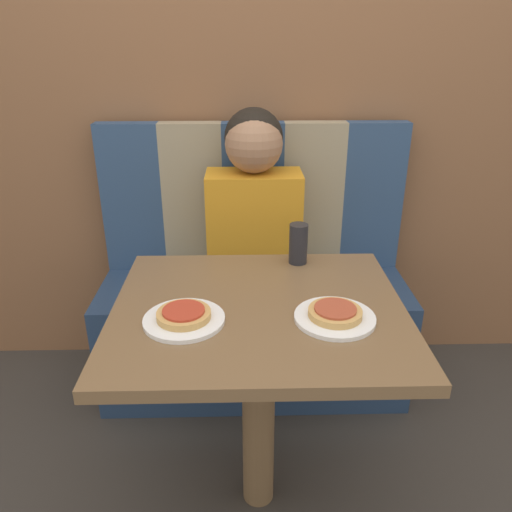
% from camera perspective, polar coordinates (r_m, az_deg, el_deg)
% --- Properties ---
extents(ground_plane, '(12.00, 12.00, 0.00)m').
position_cam_1_polar(ground_plane, '(1.86, 0.26, -25.60)').
color(ground_plane, '#38332D').
extents(wall_back, '(7.00, 0.05, 2.60)m').
position_cam_1_polar(wall_back, '(2.10, -0.44, 20.88)').
color(wall_back, brown).
rests_on(wall_back, ground_plane).
extents(booth_seat, '(1.25, 0.46, 0.48)m').
position_cam_1_polar(booth_seat, '(2.16, -0.21, -8.96)').
color(booth_seat, navy).
rests_on(booth_seat, ground_plane).
extents(booth_backrest, '(1.25, 0.08, 0.62)m').
position_cam_1_polar(booth_backrest, '(2.09, -0.35, 6.68)').
color(booth_backrest, navy).
rests_on(booth_backrest, booth_seat).
extents(dining_table, '(0.81, 0.71, 0.73)m').
position_cam_1_polar(dining_table, '(1.44, 0.31, -9.57)').
color(dining_table, brown).
rests_on(dining_table, ground_plane).
extents(person, '(0.36, 0.24, 0.70)m').
position_cam_1_polar(person, '(1.90, -0.24, 6.64)').
color(person, orange).
rests_on(person, booth_seat).
extents(plate_left, '(0.21, 0.21, 0.01)m').
position_cam_1_polar(plate_left, '(1.33, -8.22, -7.22)').
color(plate_left, white).
rests_on(plate_left, dining_table).
extents(plate_right, '(0.21, 0.21, 0.01)m').
position_cam_1_polar(plate_right, '(1.34, 8.99, -6.99)').
color(plate_right, white).
rests_on(plate_right, dining_table).
extents(pizza_left, '(0.14, 0.14, 0.02)m').
position_cam_1_polar(pizza_left, '(1.32, -8.26, -6.58)').
color(pizza_left, tan).
rests_on(pizza_left, plate_left).
extents(pizza_right, '(0.14, 0.14, 0.02)m').
position_cam_1_polar(pizza_right, '(1.33, 9.03, -6.35)').
color(pizza_right, tan).
rests_on(pizza_right, plate_right).
extents(drinking_cup, '(0.06, 0.06, 0.13)m').
position_cam_1_polar(drinking_cup, '(1.62, 4.85, 1.41)').
color(drinking_cup, '#232328').
rests_on(drinking_cup, dining_table).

